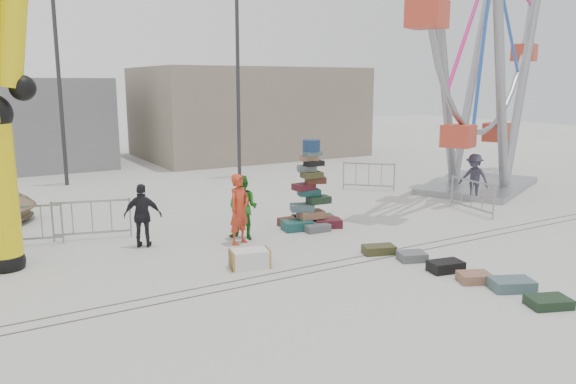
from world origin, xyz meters
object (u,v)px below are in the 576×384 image
barricade_wheel_front (472,196)px  pedestrian_grey (474,178)px  steamer_trunk (250,259)px  pedestrian_black (143,216)px  pedestrian_red (239,209)px  barricade_wheel_back (369,176)px  lamp_post_left (61,75)px  suitcase_tower (310,203)px  pedestrian_green (243,207)px  barricade_dummy_b (21,225)px  barricade_dummy_c (92,220)px  lamp_post_right (240,76)px

barricade_wheel_front → pedestrian_grey: bearing=-42.0°
steamer_trunk → pedestrian_black: (-1.61, 2.89, 0.62)m
barricade_wheel_front → pedestrian_black: pedestrian_black is taller
steamer_trunk → pedestrian_red: size_ratio=0.48×
barricade_wheel_back → pedestrian_black: size_ratio=1.20×
lamp_post_left → pedestrian_red: lamp_post_left is taller
pedestrian_black → pedestrian_grey: (11.90, -0.38, 0.02)m
barricade_wheel_front → pedestrian_red: (-8.10, 0.63, 0.39)m
suitcase_tower → barricade_wheel_back: size_ratio=1.30×
pedestrian_red → pedestrian_grey: 9.65m
suitcase_tower → pedestrian_green: 2.28m
lamp_post_left → steamer_trunk: size_ratio=8.95×
lamp_post_left → suitcase_tower: bearing=-66.0°
pedestrian_green → pedestrian_black: bearing=-142.5°
suitcase_tower → barricade_wheel_front: 5.68m
barricade_wheel_front → pedestrian_red: size_ratio=1.07×
suitcase_tower → pedestrian_grey: (7.08, 0.12, 0.13)m
barricade_dummy_b → pedestrian_red: (4.99, -2.71, 0.39)m
barricade_dummy_c → barricade_wheel_back: same height
steamer_trunk → barricade_dummy_b: (-4.33, 4.58, 0.34)m
barricade_wheel_back → barricade_dummy_b: bearing=-128.7°
pedestrian_green → lamp_post_right: bearing=116.2°
steamer_trunk → barricade_dummy_b: size_ratio=0.45×
barricade_wheel_front → pedestrian_grey: pedestrian_grey is taller
steamer_trunk → pedestrian_grey: pedestrian_grey is taller
lamp_post_left → barricade_wheel_back: (10.03, -7.26, -3.93)m
suitcase_tower → lamp_post_left: bearing=126.2°
lamp_post_right → barricade_dummy_c: bearing=-138.4°
barricade_wheel_front → barricade_dummy_c: bearing=83.0°
steamer_trunk → lamp_post_left: bearing=110.0°
pedestrian_red → pedestrian_grey: (9.62, 0.64, -0.08)m
lamp_post_left → pedestrian_black: (0.06, -10.45, -3.65)m
lamp_post_right → suitcase_tower: lamp_post_right is taller
barricade_dummy_c → pedestrian_green: size_ratio=1.14×
lamp_post_left → barricade_dummy_b: (-2.66, -8.76, -3.93)m
barricade_wheel_front → barricade_dummy_b: bearing=83.8°
lamp_post_right → barricade_wheel_front: (3.44, -10.10, -3.93)m
steamer_trunk → barricade_dummy_b: 6.32m
steamer_trunk → pedestrian_green: size_ratio=0.51×
lamp_post_right → steamer_trunk: 13.24m
suitcase_tower → pedestrian_red: bearing=-156.3°
lamp_post_right → barricade_wheel_front: bearing=-71.2°
lamp_post_right → barricade_dummy_b: size_ratio=4.00×
lamp_post_left → pedestrian_red: bearing=-78.5°
steamer_trunk → suitcase_tower: bearing=49.6°
steamer_trunk → barricade_dummy_c: (-2.60, 4.31, 0.34)m
steamer_trunk → pedestrian_green: 2.51m
suitcase_tower → barricade_dummy_c: 6.12m
lamp_post_right → pedestrian_grey: 10.76m
barricade_wheel_back → pedestrian_grey: size_ratio=1.17×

